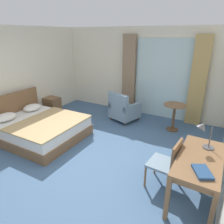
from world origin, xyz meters
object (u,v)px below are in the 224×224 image
writing_desk (199,163)px  armchair_by_window (124,110)px  bed (38,127)px  closed_book (202,172)px  desk_chair (168,162)px  desk_lamp (204,130)px  round_cafe_table (174,112)px  nightstand (52,106)px

writing_desk → armchair_by_window: (-2.32, 2.20, -0.31)m
bed → armchair_by_window: 2.39m
closed_book → writing_desk: bearing=72.8°
desk_chair → desk_lamp: size_ratio=1.84×
bed → desk_chair: bearing=-3.5°
writing_desk → armchair_by_window: 3.21m
round_cafe_table → armchair_by_window: bearing=-176.7°
armchair_by_window → writing_desk: bearing=-43.5°
nightstand → armchair_by_window: 2.33m
bed → nightstand: bearing=122.6°
closed_book → armchair_by_window: (-2.38, 2.57, -0.42)m
desk_lamp → round_cafe_table: size_ratio=0.65×
closed_book → armchair_by_window: bearing=105.3°
desk_chair → round_cafe_table: (-0.43, 2.23, 0.04)m
desk_chair → closed_book: desk_chair is taller
bed → desk_lamp: desk_lamp is taller
writing_desk → desk_chair: size_ratio=1.48×
writing_desk → desk_chair: bearing=173.1°
armchair_by_window → closed_book: bearing=-47.2°
desk_lamp → nightstand: bearing=163.7°
nightstand → closed_book: size_ratio=1.78×
armchair_by_window → round_cafe_table: (1.42, 0.08, 0.17)m
round_cafe_table → desk_chair: bearing=-79.1°
writing_desk → desk_chair: desk_chair is taller
bed → desk_lamp: size_ratio=4.31×
bed → nightstand: size_ratio=3.82×
bed → writing_desk: bearing=-3.9°
desk_chair → closed_book: bearing=-38.7°
bed → round_cafe_table: (2.81, 2.03, 0.26)m
armchair_by_window → round_cafe_table: 1.44m
closed_book → round_cafe_table: 2.83m
writing_desk → round_cafe_table: bearing=111.4°
round_cafe_table → writing_desk: bearing=-68.6°
nightstand → writing_desk: bearing=-19.4°
desk_chair → writing_desk: bearing=-6.9°
closed_book → armchair_by_window: armchair_by_window is taller
desk_chair → armchair_by_window: (-1.85, 2.15, -0.13)m
closed_book → armchair_by_window: size_ratio=0.34×
nightstand → desk_chair: (4.10, -1.55, 0.22)m
writing_desk → closed_book: closed_book is taller
bed → armchair_by_window: (1.39, 1.95, 0.08)m
nightstand → closed_book: closed_book is taller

